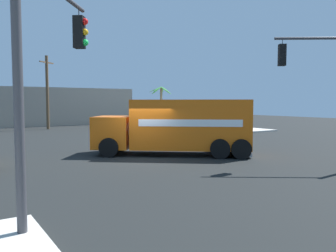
% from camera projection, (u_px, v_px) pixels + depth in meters
% --- Properties ---
extents(ground_plane, '(100.00, 100.00, 0.00)m').
position_uv_depth(ground_plane, '(140.00, 158.00, 17.46)').
color(ground_plane, black).
extents(sidewalk_corner_far, '(12.26, 12.26, 0.14)m').
position_uv_depth(sidewalk_corner_far, '(189.00, 129.00, 35.18)').
color(sidewalk_corner_far, beige).
rests_on(sidewalk_corner_far, ground).
extents(delivery_truck, '(8.01, 7.13, 2.95)m').
position_uv_depth(delivery_truck, '(178.00, 126.00, 18.44)').
color(delivery_truck, orange).
rests_on(delivery_truck, ground).
extents(traffic_light_primary, '(2.61, 3.16, 5.74)m').
position_uv_depth(traffic_light_primary, '(46.00, 56.00, 8.09)').
color(traffic_light_primary, '#38383D').
rests_on(traffic_light_primary, sidewalk_corner_near).
extents(palm_tree_far, '(2.59, 2.60, 4.43)m').
position_uv_depth(palm_tree_far, '(161.00, 98.00, 38.42)').
color(palm_tree_far, '#7A6647').
rests_on(palm_tree_far, sidewalk_corner_far).
extents(utility_pole, '(1.77, 1.50, 7.61)m').
position_uv_depth(utility_pole, '(47.00, 91.00, 35.63)').
color(utility_pole, brown).
rests_on(utility_pole, ground).
extents(building_backdrop, '(23.02, 6.00, 4.55)m').
position_uv_depth(building_backdrop, '(36.00, 107.00, 41.72)').
color(building_backdrop, gray).
rests_on(building_backdrop, ground).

